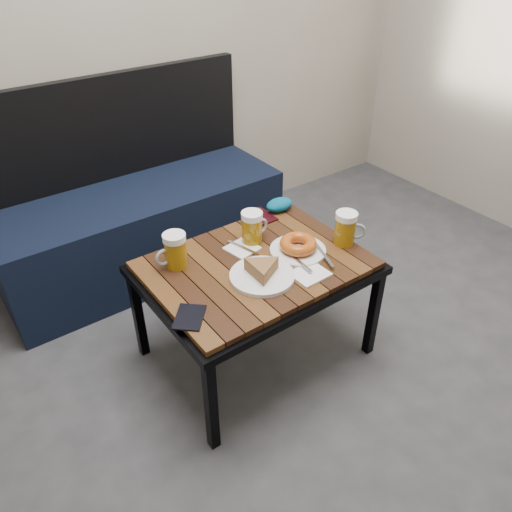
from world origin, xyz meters
TOP-DOWN VIEW (x-y plane):
  - bench at (0.06, 1.76)m, footprint 1.40×0.50m
  - cafe_table at (0.16, 0.91)m, footprint 0.84×0.62m
  - beer_mug_left at (-0.09, 1.06)m, footprint 0.12×0.08m
  - beer_mug_centre at (0.23, 1.03)m, footprint 0.13×0.09m
  - beer_mug_right at (0.53, 0.80)m, footprint 0.13×0.11m
  - plate_pie at (0.12, 0.81)m, footprint 0.24×0.24m
  - plate_bagel at (0.33, 0.86)m, footprint 0.22×0.28m
  - napkin_left at (0.17, 1.01)m, footprint 0.13×0.15m
  - napkin_right at (0.27, 0.73)m, footprint 0.13×0.11m
  - passport_navy at (-0.20, 0.78)m, footprint 0.15×0.15m
  - passport_burgundy at (0.38, 1.17)m, footprint 0.10×0.13m
  - knit_pouch at (0.48, 1.17)m, footprint 0.13×0.09m

SIDE VIEW (x-z plane):
  - bench at x=0.06m, z-range -0.20..0.75m
  - cafe_table at x=0.16m, z-range 0.19..0.66m
  - passport_navy at x=-0.20m, z-range 0.47..0.48m
  - passport_burgundy at x=0.38m, z-range 0.47..0.48m
  - napkin_right at x=0.27m, z-range 0.47..0.48m
  - napkin_left at x=0.17m, z-range 0.47..0.48m
  - plate_bagel at x=0.33m, z-range 0.47..0.53m
  - plate_pie at x=0.12m, z-range 0.46..0.53m
  - knit_pouch at x=0.48m, z-range 0.47..0.53m
  - beer_mug_centre at x=0.23m, z-range 0.47..0.61m
  - beer_mug_left at x=-0.09m, z-range 0.47..0.61m
  - beer_mug_right at x=0.53m, z-range 0.47..0.61m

